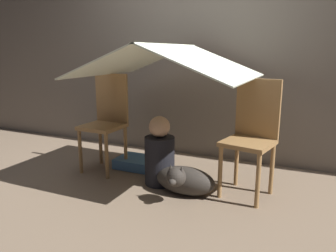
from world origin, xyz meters
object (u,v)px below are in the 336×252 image
object	(u,v)px
person_front	(160,155)
dog	(184,180)
chair_left	(107,118)
chair_right	(252,133)

from	to	relation	value
person_front	dog	xyz separation A→B (m)	(0.29, -0.14, -0.14)
chair_left	dog	size ratio (longest dim) A/B	1.87
chair_left	chair_right	xyz separation A→B (m)	(1.45, -0.00, 0.00)
chair_left	person_front	bearing A→B (deg)	-10.33
chair_right	person_front	bearing A→B (deg)	-158.46
person_front	dog	world-z (taller)	person_front
chair_left	dog	world-z (taller)	chair_left
chair_right	person_front	xyz separation A→B (m)	(-0.78, -0.14, -0.26)
chair_left	chair_right	size ratio (longest dim) A/B	1.00
chair_right	person_front	size ratio (longest dim) A/B	1.54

